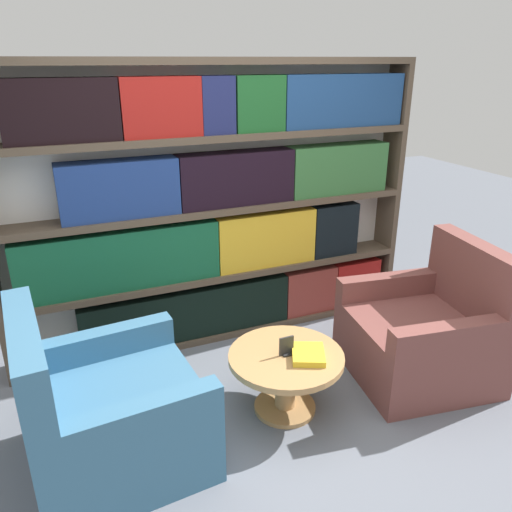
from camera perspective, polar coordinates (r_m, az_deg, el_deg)
The scene contains 7 objects.
ground_plane at distance 3.28m, azimuth 3.49°, elevation -18.54°, with size 14.00×14.00×0.00m, color slate.
bookshelf at distance 3.82m, azimuth -3.98°, elevation 5.38°, with size 3.19×0.30×2.13m.
armchair_left at distance 2.96m, azimuth -16.57°, elevation -16.97°, with size 0.97×0.96×0.96m.
armchair_right at distance 3.74m, azimuth 18.76°, elevation -8.45°, with size 1.02×1.01×0.96m.
coffee_table at distance 3.21m, azimuth 3.42°, elevation -12.89°, with size 0.72×0.72×0.41m.
table_sign at distance 3.12m, azimuth 3.49°, elevation -10.37°, with size 0.09×0.06×0.12m.
stray_book at distance 3.12m, azimuth 5.99°, elevation -11.11°, with size 0.28×0.30×0.04m.
Camera 1 is at (-1.16, -2.22, 2.11)m, focal length 35.00 mm.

